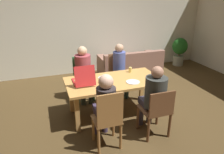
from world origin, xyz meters
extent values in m
plane|color=#4C381E|center=(0.00, 0.00, 0.00)|extent=(20.00, 20.00, 0.00)
cube|color=silver|center=(0.00, 2.60, 1.40)|extent=(7.82, 0.12, 2.81)
cube|color=#CA9248|center=(0.00, 0.00, 0.70)|extent=(1.79, 0.93, 0.04)
cube|color=tan|center=(-0.78, -0.34, 0.34)|extent=(0.08, 0.08, 0.68)
cube|color=tan|center=(0.78, -0.34, 0.34)|extent=(0.08, 0.08, 0.68)
cube|color=tan|center=(-0.78, 0.34, 0.34)|extent=(0.08, 0.08, 0.68)
cube|color=tan|center=(0.78, 0.34, 0.34)|extent=(0.08, 0.08, 0.68)
cylinder|color=#9B6938|center=(-0.59, -0.67, 0.23)|extent=(0.04, 0.04, 0.45)
cylinder|color=#9B6938|center=(-0.24, -0.67, 0.23)|extent=(0.04, 0.04, 0.45)
cylinder|color=#9B6938|center=(-0.59, -1.00, 0.23)|extent=(0.04, 0.04, 0.45)
cylinder|color=#9B6938|center=(-0.24, -1.00, 0.23)|extent=(0.04, 0.04, 0.45)
cube|color=#9B6938|center=(-0.41, -0.84, 0.46)|extent=(0.41, 0.39, 0.02)
cube|color=#9B6938|center=(-0.41, -1.02, 0.73)|extent=(0.39, 0.03, 0.51)
cylinder|color=#3B2F46|center=(-0.49, -0.51, 0.24)|extent=(0.10, 0.10, 0.47)
cylinder|color=#3B2F46|center=(-0.34, -0.51, 0.24)|extent=(0.10, 0.10, 0.47)
cube|color=#3B2F46|center=(-0.41, -0.67, 0.52)|extent=(0.26, 0.34, 0.11)
cylinder|color=#352D2F|center=(-0.41, -0.84, 0.76)|extent=(0.29, 0.29, 0.47)
sphere|color=beige|center=(-0.41, -0.84, 1.09)|extent=(0.22, 0.22, 0.22)
cylinder|color=#8F603C|center=(0.60, 0.67, 0.23)|extent=(0.04, 0.04, 0.45)
cylinder|color=#8F603C|center=(0.25, 0.67, 0.23)|extent=(0.04, 0.04, 0.45)
cylinder|color=#8F603C|center=(0.60, 1.00, 0.23)|extent=(0.04, 0.04, 0.45)
cylinder|color=#8F603C|center=(0.25, 1.00, 0.23)|extent=(0.04, 0.04, 0.45)
cube|color=#8F603C|center=(0.43, 0.83, 0.46)|extent=(0.41, 0.40, 0.02)
cube|color=#8F603C|center=(0.43, 1.02, 0.70)|extent=(0.39, 0.03, 0.46)
cylinder|color=#2C4444|center=(0.50, 0.52, 0.24)|extent=(0.10, 0.10, 0.47)
cylinder|color=#2C4444|center=(0.36, 0.52, 0.24)|extent=(0.10, 0.10, 0.47)
cube|color=#2C4444|center=(0.43, 0.67, 0.52)|extent=(0.25, 0.33, 0.11)
cylinder|color=#505EA8|center=(0.43, 0.83, 0.77)|extent=(0.28, 0.28, 0.50)
sphere|color=tan|center=(0.43, 0.83, 1.11)|extent=(0.19, 0.19, 0.19)
cylinder|color=brown|center=(0.23, -0.61, 0.23)|extent=(0.05, 0.05, 0.45)
cylinder|color=brown|center=(0.62, -0.61, 0.23)|extent=(0.05, 0.05, 0.45)
cylinder|color=brown|center=(0.23, -1.00, 0.23)|extent=(0.05, 0.05, 0.45)
cylinder|color=brown|center=(0.62, -1.00, 0.23)|extent=(0.05, 0.05, 0.45)
cube|color=brown|center=(0.43, -0.81, 0.46)|extent=(0.46, 0.45, 0.02)
cube|color=brown|center=(0.43, -1.02, 0.67)|extent=(0.43, 0.03, 0.40)
cylinder|color=#37323E|center=(0.34, -0.52, 0.24)|extent=(0.10, 0.10, 0.47)
cylinder|color=#37323E|center=(0.51, -0.52, 0.24)|extent=(0.10, 0.10, 0.47)
cube|color=#37323E|center=(0.43, -0.66, 0.52)|extent=(0.32, 0.30, 0.11)
cylinder|color=#343734|center=(0.43, -0.81, 0.77)|extent=(0.35, 0.35, 0.51)
sphere|color=#A7745A|center=(0.43, -0.81, 1.12)|extent=(0.19, 0.19, 0.19)
cylinder|color=#2F6B3D|center=(-0.24, 0.66, 0.23)|extent=(0.04, 0.04, 0.45)
cylinder|color=#2F6B3D|center=(-0.59, 0.66, 0.23)|extent=(0.04, 0.04, 0.45)
cylinder|color=#2F6B3D|center=(-0.24, 0.99, 0.23)|extent=(0.04, 0.04, 0.45)
cylinder|color=#2F6B3D|center=(-0.59, 0.99, 0.23)|extent=(0.04, 0.04, 0.45)
cube|color=#2F6B3D|center=(-0.41, 0.82, 0.46)|extent=(0.41, 0.39, 0.02)
cube|color=#2F6B3D|center=(-0.41, 1.00, 0.71)|extent=(0.39, 0.03, 0.48)
cylinder|color=#354138|center=(-0.33, 0.55, 0.24)|extent=(0.10, 0.10, 0.47)
cylinder|color=#354138|center=(-0.50, 0.55, 0.24)|extent=(0.10, 0.10, 0.47)
cube|color=#354138|center=(-0.41, 0.68, 0.52)|extent=(0.31, 0.29, 0.11)
cylinder|color=#9D4149|center=(-0.41, 0.82, 0.77)|extent=(0.34, 0.34, 0.51)
sphere|color=#D6AA84|center=(-0.41, 0.82, 1.12)|extent=(0.20, 0.20, 0.20)
cube|color=red|center=(-0.57, 0.11, 0.73)|extent=(0.36, 0.36, 0.02)
cylinder|color=#C78945|center=(-0.57, 0.11, 0.75)|extent=(0.32, 0.32, 0.01)
cube|color=red|center=(-0.57, -0.12, 0.92)|extent=(0.36, 0.11, 0.35)
cylinder|color=white|center=(0.30, -0.21, 0.73)|extent=(0.25, 0.25, 0.01)
cylinder|color=white|center=(-0.14, 0.16, 0.73)|extent=(0.22, 0.22, 0.01)
cone|color=orange|center=(-0.14, 0.16, 0.74)|extent=(0.13, 0.13, 0.02)
cylinder|color=#B5482D|center=(-0.22, -0.06, 0.79)|extent=(0.07, 0.07, 0.13)
cylinder|color=#E6C966|center=(0.47, 0.29, 0.77)|extent=(0.06, 0.06, 0.11)
cube|color=#946958|center=(1.15, 1.87, 0.21)|extent=(1.75, 0.85, 0.41)
cube|color=#946958|center=(1.15, 1.52, 0.59)|extent=(1.75, 0.16, 0.35)
cube|color=#946958|center=(0.38, 1.87, 0.50)|extent=(0.20, 0.81, 0.18)
cube|color=#946958|center=(1.93, 1.87, 0.50)|extent=(0.20, 0.81, 0.18)
cylinder|color=gray|center=(3.06, 2.16, 0.16)|extent=(0.33, 0.33, 0.32)
cylinder|color=brown|center=(3.06, 2.16, 0.38)|extent=(0.05, 0.05, 0.13)
ellipsoid|color=#1D5E1E|center=(3.06, 2.16, 0.64)|extent=(0.48, 0.48, 0.53)
camera|label=1|loc=(-1.22, -3.43, 2.25)|focal=33.52mm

